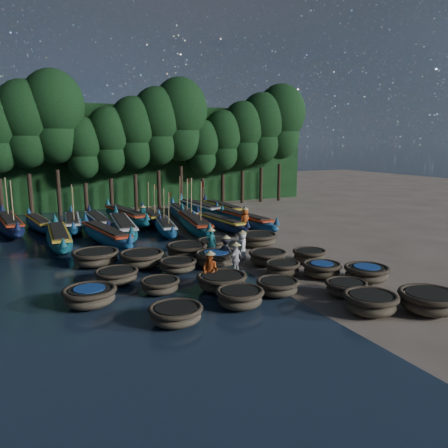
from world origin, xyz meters
name	(u,v)px	position (x,y,z in m)	size (l,w,h in m)	color
ground	(226,260)	(0.00, 0.00, 0.00)	(120.00, 120.00, 0.00)	gray
foliage_wall	(125,156)	(0.00, 23.50, 5.00)	(40.00, 3.00, 10.00)	black
coracle_3	(370,302)	(1.64, -9.25, 0.47)	(2.31, 2.31, 0.81)	brown
coracle_4	(429,301)	(3.77, -10.13, 0.48)	(2.62, 2.62, 0.85)	brown
coracle_5	(176,314)	(-5.35, -6.95, 0.39)	(2.39, 2.39, 0.68)	brown
coracle_6	(240,297)	(-2.55, -6.55, 0.45)	(2.34, 2.34, 0.78)	brown
coracle_7	(278,287)	(-0.43, -5.97, 0.40)	(2.17, 2.17, 0.69)	brown
coracle_8	(346,288)	(2.17, -7.29, 0.37)	(1.80, 1.80, 0.64)	brown
coracle_9	(367,273)	(4.34, -6.20, 0.44)	(2.25, 2.25, 0.75)	brown
coracle_10	(90,296)	(-7.87, -3.86, 0.45)	(2.55, 2.55, 0.78)	brown
coracle_11	(160,285)	(-4.90, -3.59, 0.37)	(1.72, 1.72, 0.65)	brown
coracle_12	(222,281)	(-2.32, -4.38, 0.43)	(2.39, 2.39, 0.75)	brown
coracle_13	(283,268)	(1.31, -3.70, 0.40)	(2.08, 2.08, 0.69)	brown
coracle_14	(322,269)	(2.85, -4.76, 0.42)	(2.26, 2.26, 0.72)	brown
coracle_15	(117,276)	(-6.30, -1.39, 0.38)	(2.24, 2.24, 0.66)	brown
coracle_16	(178,265)	(-3.14, -0.96, 0.37)	(1.90, 1.90, 0.66)	brown
coracle_17	(216,258)	(-1.01, -0.93, 0.47)	(2.65, 2.65, 0.82)	brown
coracle_18	(268,257)	(1.63, -1.76, 0.43)	(2.47, 2.47, 0.76)	brown
coracle_19	(309,255)	(3.89, -2.37, 0.42)	(2.16, 2.16, 0.73)	brown
coracle_20	(96,257)	(-6.67, 2.00, 0.47)	(2.57, 2.57, 0.83)	brown
coracle_21	(142,258)	(-4.54, 0.73, 0.47)	(2.33, 2.33, 0.83)	brown
coracle_22	(187,250)	(-1.79, 1.36, 0.48)	(2.41, 2.41, 0.84)	brown
coracle_23	(214,244)	(0.26, 2.25, 0.42)	(2.39, 2.39, 0.73)	brown
coracle_24	(258,239)	(3.28, 2.21, 0.46)	(2.48, 2.48, 0.81)	brown
long_boat_2	(59,237)	(-7.99, 7.53, 0.57)	(1.71, 8.47, 1.49)	#0E4553
long_boat_3	(106,235)	(-5.22, 7.03, 0.57)	(2.81, 8.38, 1.49)	navy
long_boat_4	(123,227)	(-3.64, 9.04, 0.61)	(2.43, 9.02, 1.59)	#0E4553
long_boat_5	(165,226)	(-0.74, 8.52, 0.49)	(2.46, 7.20, 3.10)	navy
long_boat_6	(194,224)	(1.28, 7.96, 0.61)	(2.85, 8.92, 3.83)	#0E4553
long_boat_7	(220,223)	(3.37, 7.93, 0.52)	(2.03, 7.67, 1.35)	#0F1238
long_boat_8	(244,220)	(5.32, 7.90, 0.59)	(2.23, 8.74, 1.54)	navy
long_boat_9	(9,224)	(-10.83, 13.52, 0.62)	(2.66, 9.12, 3.90)	#0F1238
long_boat_10	(39,223)	(-8.88, 13.68, 0.49)	(2.37, 7.23, 1.29)	navy
long_boat_11	(73,223)	(-6.59, 12.57, 0.52)	(2.08, 7.75, 3.30)	navy
long_boat_12	(98,221)	(-4.76, 12.50, 0.52)	(1.53, 7.75, 1.36)	#0F1238
long_boat_13	(126,216)	(-2.41, 13.56, 0.61)	(2.75, 9.01, 1.60)	#0E4553
long_boat_14	(150,216)	(-0.52, 13.02, 0.51)	(1.94, 7.53, 3.21)	#0F1238
long_boat_15	(182,213)	(2.25, 13.14, 0.57)	(2.52, 8.37, 3.58)	navy
long_boat_16	(200,209)	(4.47, 14.64, 0.60)	(2.02, 9.01, 1.59)	#0E4553
long_boat_17	(223,209)	(6.34, 13.74, 0.57)	(1.50, 8.46, 1.49)	#0F1238
fisherman_0	(242,244)	(0.93, -0.17, 0.85)	(0.75, 0.90, 1.77)	silver
fisherman_1	(211,241)	(-0.31, 1.31, 0.89)	(0.67, 0.57, 1.75)	#186565
fisherman_2	(210,269)	(-2.63, -3.82, 0.87)	(0.96, 1.00, 1.83)	#AE4617
fisherman_3	(226,250)	(-0.38, -0.82, 0.82)	(1.01, 1.15, 1.74)	black
fisherman_4	(236,258)	(-0.72, -2.61, 0.86)	(1.01, 0.75, 1.79)	silver
fisherman_5	(143,216)	(-1.53, 11.42, 0.84)	(0.99, 1.55, 1.80)	#186565
fisherman_6	(245,220)	(4.53, 6.19, 0.93)	(0.94, 0.69, 1.96)	#AE4617
tree_3	(25,123)	(-9.10, 20.00, 8.00)	(4.92, 4.92, 11.60)	black
tree_4	(53,116)	(-6.80, 20.00, 8.67)	(5.34, 5.34, 12.58)	black
tree_5	(83,147)	(-4.50, 20.00, 5.97)	(3.68, 3.68, 8.68)	black
tree_6	(109,140)	(-2.20, 20.00, 6.65)	(4.09, 4.09, 9.65)	black
tree_7	(134,132)	(0.10, 20.00, 7.32)	(4.51, 4.51, 10.63)	black
tree_8	(157,125)	(2.40, 20.00, 8.00)	(4.92, 4.92, 11.60)	black
tree_9	(180,119)	(4.70, 20.00, 8.67)	(5.34, 5.34, 12.58)	black
tree_10	(202,147)	(7.00, 20.00, 5.97)	(3.68, 3.68, 8.68)	black
tree_11	(223,140)	(9.30, 20.00, 6.65)	(4.09, 4.09, 9.65)	black
tree_12	(243,133)	(11.60, 20.00, 7.32)	(4.51, 4.51, 10.63)	black
tree_13	(262,127)	(13.90, 20.00, 8.00)	(4.92, 4.92, 11.60)	black
tree_14	(280,121)	(16.20, 20.00, 8.67)	(5.34, 5.34, 12.58)	black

